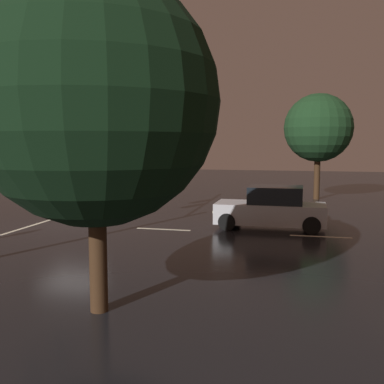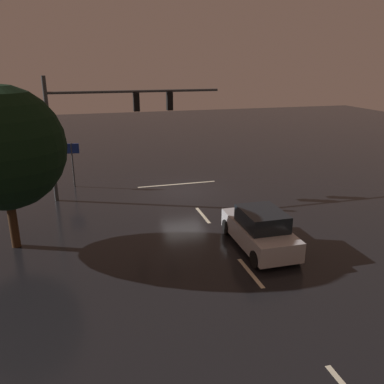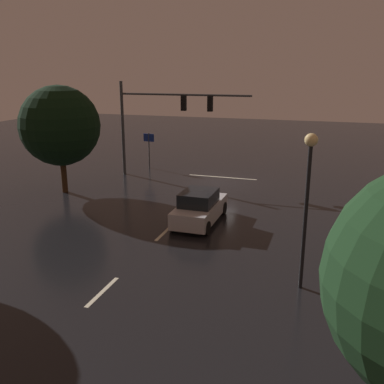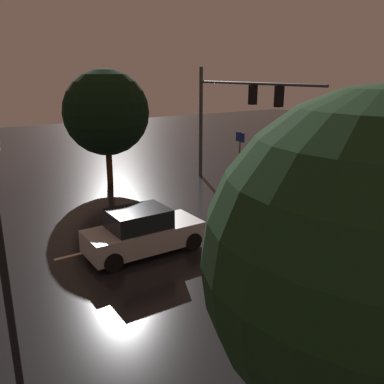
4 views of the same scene
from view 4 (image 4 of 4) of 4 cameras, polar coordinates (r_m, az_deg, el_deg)
The scene contains 9 objects.
ground_plane at distance 20.94m, azimuth 11.82°, elevation -1.85°, with size 80.00×80.00×0.00m, color black.
traffic_signal_assembly at distance 23.28m, azimuth 5.74°, elevation 11.89°, with size 9.48×0.47×6.74m.
lane_dash_far at distance 18.42m, azimuth 3.01°, elevation -4.05°, with size 2.20×0.16×0.01m, color beige.
lane_dash_mid at distance 15.83m, azimuth -14.86°, elevation -8.17°, with size 2.20×0.16×0.01m, color beige.
stop_bar at distance 22.03m, azimuth 14.65°, elevation -1.11°, with size 5.00×0.16×0.01m, color beige.
car_approaching at distance 15.15m, azimuth -6.87°, elevation -5.57°, with size 1.93×4.38×1.70m.
route_sign at distance 26.75m, azimuth 6.71°, elevation 6.74°, with size 0.90×0.16×2.76m.
tree_left_near at distance 5.29m, azimuth 24.08°, elevation -9.03°, with size 4.08×4.08×6.35m.
tree_right_near at distance 24.27m, azimuth -11.88°, elevation 10.79°, with size 4.90×4.90×6.66m.
Camera 4 is at (-13.77, 14.40, 6.44)m, focal length 38.20 mm.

